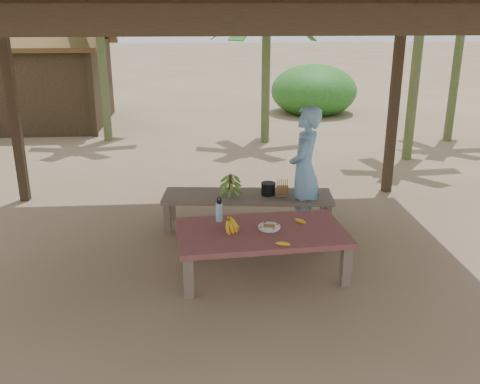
{
  "coord_description": "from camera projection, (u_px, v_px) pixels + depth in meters",
  "views": [
    {
      "loc": [
        -0.13,
        -5.55,
        2.77
      ],
      "look_at": [
        0.3,
        0.11,
        0.8
      ],
      "focal_mm": 40.0,
      "sensor_mm": 36.0,
      "label": 1
    }
  ],
  "objects": [
    {
      "name": "green_banana_stalk",
      "position": [
        231.0,
        184.0,
        6.94
      ],
      "size": [
        0.28,
        0.28,
        0.29
      ],
      "primitive_type": null,
      "rotation": [
        0.0,
        0.0,
        -0.1
      ],
      "color": "#598C2D",
      "rests_on": "bench"
    },
    {
      "name": "ripe_banana_bunch",
      "position": [
        227.0,
        224.0,
        5.71
      ],
      "size": [
        0.26,
        0.23,
        0.15
      ],
      "primitive_type": null,
      "rotation": [
        0.0,
        0.0,
        -0.07
      ],
      "color": "yellow",
      "rests_on": "work_table"
    },
    {
      "name": "loose_banana_side",
      "position": [
        300.0,
        221.0,
        5.93
      ],
      "size": [
        0.14,
        0.11,
        0.04
      ],
      "primitive_type": "ellipsoid",
      "rotation": [
        0.0,
        0.0,
        0.99
      ],
      "color": "yellow",
      "rests_on": "work_table"
    },
    {
      "name": "bench",
      "position": [
        248.0,
        199.0,
        7.0
      ],
      "size": [
        2.25,
        0.81,
        0.45
      ],
      "rotation": [
        0.0,
        0.0,
        -0.1
      ],
      "color": "brown",
      "rests_on": "ground"
    },
    {
      "name": "plate",
      "position": [
        269.0,
        227.0,
        5.77
      ],
      "size": [
        0.24,
        0.24,
        0.04
      ],
      "color": "white",
      "rests_on": "work_table"
    },
    {
      "name": "skewer_rack",
      "position": [
        282.0,
        187.0,
        6.88
      ],
      "size": [
        0.19,
        0.1,
        0.24
      ],
      "primitive_type": null,
      "rotation": [
        0.0,
        0.0,
        -0.1
      ],
      "color": "#A57F47",
      "rests_on": "bench"
    },
    {
      "name": "work_table",
      "position": [
        261.0,
        236.0,
        5.77
      ],
      "size": [
        1.87,
        1.14,
        0.5
      ],
      "rotation": [
        0.0,
        0.0,
        0.08
      ],
      "color": "brown",
      "rests_on": "ground"
    },
    {
      "name": "water_flask",
      "position": [
        219.0,
        211.0,
        5.95
      ],
      "size": [
        0.07,
        0.07,
        0.28
      ],
      "color": "#3C88BD",
      "rests_on": "work_table"
    },
    {
      "name": "woman",
      "position": [
        304.0,
        170.0,
        6.8
      ],
      "size": [
        0.58,
        0.69,
        1.63
      ],
      "primitive_type": "imported",
      "rotation": [
        0.0,
        0.0,
        -1.95
      ],
      "color": "#76B0DF",
      "rests_on": "ground"
    },
    {
      "name": "banana_plant_nw",
      "position": [
        97.0,
        6.0,
        10.81
      ],
      "size": [
        1.8,
        1.8,
        3.29
      ],
      "color": "#596638",
      "rests_on": "ground"
    },
    {
      "name": "banana_plant_far",
      "position": [
        465.0,
        0.0,
        10.76
      ],
      "size": [
        1.8,
        1.8,
        3.4
      ],
      "color": "#596638",
      "rests_on": "ground"
    },
    {
      "name": "cooking_pot",
      "position": [
        268.0,
        189.0,
        6.96
      ],
      "size": [
        0.18,
        0.18,
        0.15
      ],
      "primitive_type": "cylinder",
      "color": "black",
      "rests_on": "bench"
    },
    {
      "name": "pavilion",
      "position": [
        209.0,
        6.0,
        5.22
      ],
      "size": [
        6.6,
        5.6,
        2.95
      ],
      "color": "black",
      "rests_on": "ground"
    },
    {
      "name": "banana_plant_n",
      "position": [
        267.0,
        13.0,
        10.71
      ],
      "size": [
        1.8,
        1.8,
        3.14
      ],
      "color": "#596638",
      "rests_on": "ground"
    },
    {
      "name": "ground",
      "position": [
        215.0,
        261.0,
        6.15
      ],
      "size": [
        80.0,
        80.0,
        0.0
      ],
      "primitive_type": "plane",
      "color": "brown",
      "rests_on": "ground"
    },
    {
      "name": "hut",
      "position": [
        19.0,
        79.0,
        13.0
      ],
      "size": [
        4.4,
        3.43,
        2.85
      ],
      "color": "black",
      "rests_on": "ground"
    },
    {
      "name": "loose_banana_front",
      "position": [
        283.0,
        244.0,
        5.36
      ],
      "size": [
        0.16,
        0.05,
        0.04
      ],
      "primitive_type": "ellipsoid",
      "rotation": [
        0.0,
        0.0,
        1.61
      ],
      "color": "yellow",
      "rests_on": "work_table"
    }
  ]
}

